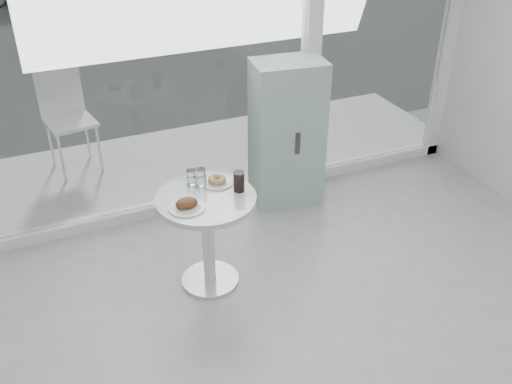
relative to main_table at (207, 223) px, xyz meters
name	(u,v)px	position (x,y,z in m)	size (l,w,h in m)	color
storefront	(223,17)	(0.57, 1.10, 1.16)	(5.00, 0.14, 3.00)	white
main_table	(207,223)	(0.00, 0.00, 0.00)	(0.72, 0.72, 0.77)	silver
patio_deck	(195,160)	(0.50, 1.90, -0.53)	(5.60, 1.60, 0.05)	silver
mint_cabinet	(287,133)	(1.07, 0.88, 0.12)	(0.67, 0.49, 1.35)	#88AE9D
patio_chair	(66,113)	(-0.68, 2.25, 0.08)	(0.51, 0.51, 1.03)	silver
plate_fritter	(187,204)	(-0.16, -0.08, 0.25)	(0.26, 0.26, 0.07)	silver
plate_donut	(217,181)	(0.14, 0.14, 0.24)	(0.23, 0.23, 0.05)	silver
water_tumbler_a	(191,178)	(-0.04, 0.21, 0.27)	(0.07, 0.07, 0.12)	white
water_tumbler_b	(201,178)	(0.02, 0.17, 0.28)	(0.08, 0.08, 0.13)	white
cola_glass	(239,182)	(0.25, -0.02, 0.29)	(0.08, 0.08, 0.15)	white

